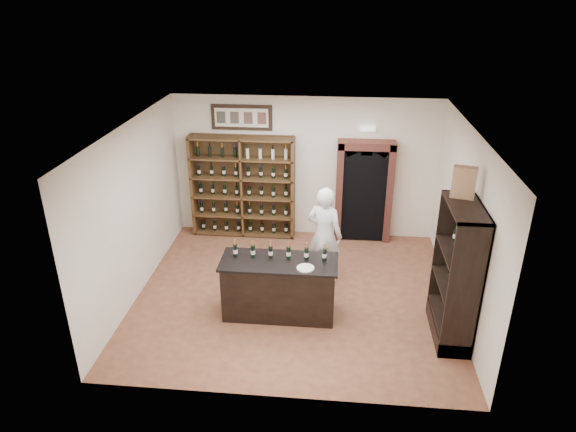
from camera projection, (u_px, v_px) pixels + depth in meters
The scene contains 20 objects.
floor at pixel (294, 294), 9.12m from camera, with size 5.50×5.50×0.00m, color brown.
ceiling at pixel (295, 129), 7.88m from camera, with size 5.50×5.50×0.00m, color white.
wall_back at pixel (305, 168), 10.76m from camera, with size 5.50×0.04×3.00m, color white.
wall_left at pixel (134, 211), 8.74m from camera, with size 0.04×5.00×3.00m, color white.
wall_right at pixel (465, 224), 8.26m from camera, with size 0.04×5.00×3.00m, color white.
wine_shelf at pixel (243, 186), 10.89m from camera, with size 2.20×0.38×2.20m.
framed_picture at pixel (242, 117), 10.42m from camera, with size 1.25×0.04×0.52m, color black.
arched_doorway at pixel (364, 189), 10.65m from camera, with size 1.17×0.35×2.17m.
emergency_light at pixel (368, 128), 10.21m from camera, with size 0.30×0.10×0.10m, color white.
tasting_counter at pixel (279, 288), 8.39m from camera, with size 1.88×0.78×1.00m.
counter_bottle_0 at pixel (235, 250), 8.28m from camera, with size 0.07×0.07×0.30m.
counter_bottle_1 at pixel (253, 251), 8.26m from camera, with size 0.07×0.07×0.30m.
counter_bottle_2 at pixel (271, 252), 8.23m from camera, with size 0.07×0.07×0.30m.
counter_bottle_3 at pixel (288, 253), 8.21m from camera, with size 0.07×0.07×0.30m.
counter_bottle_4 at pixel (306, 254), 8.18m from camera, with size 0.07×0.07×0.30m.
counter_bottle_5 at pixel (324, 254), 8.16m from camera, with size 0.07×0.07×0.30m.
side_cabinet at pixel (455, 293), 7.77m from camera, with size 0.48×1.20×2.20m.
shopkeeper at pixel (324, 235), 9.21m from camera, with size 0.67×0.44×1.83m, color white.
plate at pixel (305, 268), 7.95m from camera, with size 0.27×0.27×0.02m, color silver.
wine_crate at pixel (464, 182), 7.35m from camera, with size 0.33×0.14×0.47m, color tan.
Camera 1 is at (0.63, -7.70, 5.05)m, focal length 32.00 mm.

